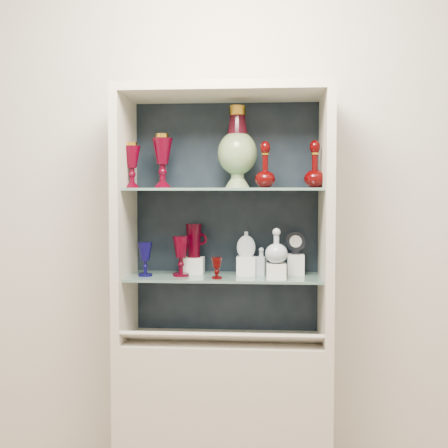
# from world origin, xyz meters

# --- Properties ---
(wall_back) EXTENTS (3.50, 0.02, 2.80)m
(wall_back) POSITION_xyz_m (0.00, 1.75, 1.40)
(wall_back) COLOR beige
(wall_back) RESTS_ON ground
(cabinet_base) EXTENTS (1.00, 0.40, 0.75)m
(cabinet_base) POSITION_xyz_m (0.00, 1.53, 0.38)
(cabinet_base) COLOR beige
(cabinet_base) RESTS_ON ground
(cabinet_back_panel) EXTENTS (0.98, 0.02, 1.15)m
(cabinet_back_panel) POSITION_xyz_m (0.00, 1.72, 1.32)
(cabinet_back_panel) COLOR black
(cabinet_back_panel) RESTS_ON cabinet_base
(cabinet_side_left) EXTENTS (0.04, 0.40, 1.15)m
(cabinet_side_left) POSITION_xyz_m (-0.48, 1.53, 1.32)
(cabinet_side_left) COLOR beige
(cabinet_side_left) RESTS_ON cabinet_base
(cabinet_side_right) EXTENTS (0.04, 0.40, 1.15)m
(cabinet_side_right) POSITION_xyz_m (0.48, 1.53, 1.32)
(cabinet_side_right) COLOR beige
(cabinet_side_right) RESTS_ON cabinet_base
(cabinet_top_cap) EXTENTS (1.00, 0.40, 0.04)m
(cabinet_top_cap) POSITION_xyz_m (0.00, 1.53, 1.92)
(cabinet_top_cap) COLOR beige
(cabinet_top_cap) RESTS_ON cabinet_side_left
(shelf_lower) EXTENTS (0.92, 0.34, 0.01)m
(shelf_lower) POSITION_xyz_m (0.00, 1.55, 1.04)
(shelf_lower) COLOR slate
(shelf_lower) RESTS_ON cabinet_side_left
(shelf_upper) EXTENTS (0.92, 0.34, 0.01)m
(shelf_upper) POSITION_xyz_m (0.00, 1.55, 1.46)
(shelf_upper) COLOR slate
(shelf_upper) RESTS_ON cabinet_side_left
(label_ledge) EXTENTS (0.92, 0.17, 0.09)m
(label_ledge) POSITION_xyz_m (0.00, 1.42, 0.78)
(label_ledge) COLOR beige
(label_ledge) RESTS_ON cabinet_base
(label_card_0) EXTENTS (0.10, 0.06, 0.03)m
(label_card_0) POSITION_xyz_m (0.29, 1.42, 0.80)
(label_card_0) COLOR white
(label_card_0) RESTS_ON label_ledge
(label_card_1) EXTENTS (0.10, 0.06, 0.03)m
(label_card_1) POSITION_xyz_m (-0.28, 1.42, 0.80)
(label_card_1) COLOR white
(label_card_1) RESTS_ON label_ledge
(pedestal_lamp_left) EXTENTS (0.11, 0.11, 0.22)m
(pedestal_lamp_left) POSITION_xyz_m (-0.44, 1.52, 1.58)
(pedestal_lamp_left) COLOR #4A0010
(pedestal_lamp_left) RESTS_ON shelf_upper
(pedestal_lamp_right) EXTENTS (0.12, 0.12, 0.26)m
(pedestal_lamp_right) POSITION_xyz_m (-0.30, 1.56, 1.60)
(pedestal_lamp_right) COLOR #4A0010
(pedestal_lamp_right) RESTS_ON shelf_upper
(enamel_urn) EXTENTS (0.24, 0.24, 0.39)m
(enamel_urn) POSITION_xyz_m (0.06, 1.57, 1.67)
(enamel_urn) COLOR #063F1E
(enamel_urn) RESTS_ON shelf_upper
(ruby_decanter_a) EXTENTS (0.12, 0.12, 0.24)m
(ruby_decanter_a) POSITION_xyz_m (0.19, 1.51, 1.59)
(ruby_decanter_a) COLOR #440000
(ruby_decanter_a) RESTS_ON shelf_upper
(ruby_decanter_b) EXTENTS (0.13, 0.13, 0.24)m
(ruby_decanter_b) POSITION_xyz_m (0.43, 1.53, 1.59)
(ruby_decanter_b) COLOR #440000
(ruby_decanter_b) RESTS_ON shelf_upper
(lidded_bowl) EXTENTS (0.08, 0.08, 0.08)m
(lidded_bowl) POSITION_xyz_m (0.44, 1.62, 1.51)
(lidded_bowl) COLOR #440000
(lidded_bowl) RESTS_ON shelf_upper
(cobalt_goblet) EXTENTS (0.08, 0.08, 0.16)m
(cobalt_goblet) POSITION_xyz_m (-0.38, 1.51, 1.13)
(cobalt_goblet) COLOR #0B0745
(cobalt_goblet) RESTS_ON shelf_lower
(ruby_goblet_tall) EXTENTS (0.08, 0.08, 0.19)m
(ruby_goblet_tall) POSITION_xyz_m (-0.21, 1.52, 1.15)
(ruby_goblet_tall) COLOR #4A0010
(ruby_goblet_tall) RESTS_ON shelf_lower
(ruby_goblet_small) EXTENTS (0.05, 0.05, 0.10)m
(ruby_goblet_small) POSITION_xyz_m (-0.03, 1.44, 1.10)
(ruby_goblet_small) COLOR #440000
(ruby_goblet_small) RESTS_ON shelf_lower
(riser_ruby_pitcher) EXTENTS (0.10, 0.10, 0.08)m
(riser_ruby_pitcher) POSITION_xyz_m (-0.16, 1.61, 1.09)
(riser_ruby_pitcher) COLOR silver
(riser_ruby_pitcher) RESTS_ON shelf_lower
(ruby_pitcher) EXTENTS (0.14, 0.11, 0.17)m
(ruby_pitcher) POSITION_xyz_m (-0.16, 1.61, 1.21)
(ruby_pitcher) COLOR #4A0010
(ruby_pitcher) RESTS_ON riser_ruby_pitcher
(clear_square_bottle) EXTENTS (0.06, 0.06, 0.14)m
(clear_square_bottle) POSITION_xyz_m (0.18, 1.57, 1.12)
(clear_square_bottle) COLOR #9EADB8
(clear_square_bottle) RESTS_ON shelf_lower
(riser_flat_flask) EXTENTS (0.09, 0.09, 0.09)m
(riser_flat_flask) POSITION_xyz_m (0.10, 1.58, 1.09)
(riser_flat_flask) COLOR silver
(riser_flat_flask) RESTS_ON shelf_lower
(flat_flask) EXTENTS (0.09, 0.04, 0.13)m
(flat_flask) POSITION_xyz_m (0.10, 1.58, 1.20)
(flat_flask) COLOR #B4C0C7
(flat_flask) RESTS_ON riser_flat_flask
(riser_clear_round_decanter) EXTENTS (0.09, 0.09, 0.07)m
(riser_clear_round_decanter) POSITION_xyz_m (0.25, 1.47, 1.08)
(riser_clear_round_decanter) COLOR silver
(riser_clear_round_decanter) RESTS_ON shelf_lower
(clear_round_decanter) EXTENTS (0.12, 0.12, 0.16)m
(clear_round_decanter) POSITION_xyz_m (0.25, 1.47, 1.20)
(clear_round_decanter) COLOR #9EADB8
(clear_round_decanter) RESTS_ON riser_clear_round_decanter
(riser_cameo_medallion) EXTENTS (0.08, 0.08, 0.10)m
(riser_cameo_medallion) POSITION_xyz_m (0.34, 1.61, 1.10)
(riser_cameo_medallion) COLOR silver
(riser_cameo_medallion) RESTS_ON shelf_lower
(cameo_medallion) EXTENTS (0.10, 0.05, 0.12)m
(cameo_medallion) POSITION_xyz_m (0.34, 1.61, 1.21)
(cameo_medallion) COLOR black
(cameo_medallion) RESTS_ON riser_cameo_medallion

